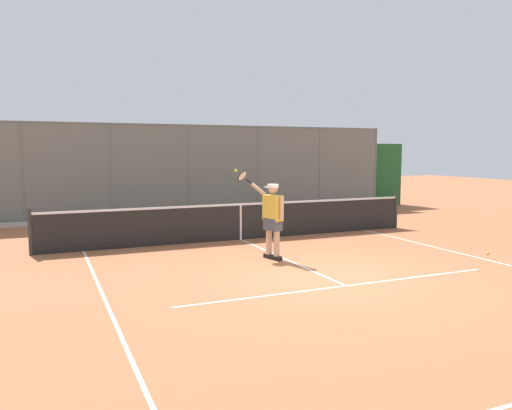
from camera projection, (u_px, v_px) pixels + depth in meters
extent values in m
plane|color=#A8603D|center=(327.00, 277.00, 9.31)|extent=(60.00, 60.00, 0.00)
cube|color=white|center=(346.00, 286.00, 8.72)|extent=(6.17, 0.05, 0.01)
cube|color=white|center=(491.00, 261.00, 10.70)|extent=(0.05, 9.10, 0.01)
cube|color=white|center=(108.00, 306.00, 7.58)|extent=(0.05, 9.10, 0.01)
cube|color=white|center=(282.00, 258.00, 11.01)|extent=(0.05, 5.00, 0.01)
cylinder|color=slate|center=(375.00, 168.00, 20.78)|extent=(0.07, 0.07, 3.26)
cylinder|color=slate|center=(320.00, 169.00, 19.74)|extent=(0.07, 0.07, 3.26)
cylinder|color=slate|center=(258.00, 170.00, 18.69)|extent=(0.07, 0.07, 3.26)
cylinder|color=slate|center=(189.00, 171.00, 17.65)|extent=(0.07, 0.07, 3.26)
cylinder|color=slate|center=(111.00, 172.00, 16.60)|extent=(0.07, 0.07, 3.26)
cylinder|color=slate|center=(22.00, 174.00, 15.56)|extent=(0.07, 0.07, 3.26)
cylinder|color=slate|center=(188.00, 125.00, 17.48)|extent=(15.96, 0.05, 0.05)
cube|color=slate|center=(189.00, 171.00, 17.65)|extent=(15.96, 0.02, 3.26)
cube|color=#235B2D|center=(184.00, 179.00, 18.27)|extent=(18.96, 0.90, 2.63)
cube|color=#ADADA8|center=(191.00, 215.00, 17.65)|extent=(16.96, 0.18, 0.15)
cylinder|color=#2D2D2D|center=(396.00, 210.00, 15.23)|extent=(0.09, 0.09, 1.07)
cylinder|color=#2D2D2D|center=(30.00, 232.00, 11.24)|extent=(0.09, 0.09, 1.07)
cube|color=black|center=(241.00, 222.00, 13.24)|extent=(10.07, 0.02, 0.91)
cube|color=white|center=(240.00, 204.00, 13.19)|extent=(10.07, 0.04, 0.05)
cube|color=white|center=(241.00, 222.00, 13.24)|extent=(0.05, 0.04, 0.91)
cube|color=black|center=(277.00, 258.00, 10.78)|extent=(0.18, 0.28, 0.09)
cylinder|color=tan|center=(277.00, 239.00, 10.74)|extent=(0.13, 0.13, 0.75)
cube|color=black|center=(269.00, 256.00, 10.98)|extent=(0.18, 0.28, 0.09)
cylinder|color=tan|center=(269.00, 237.00, 10.94)|extent=(0.13, 0.13, 0.75)
cube|color=#474C56|center=(273.00, 224.00, 10.81)|extent=(0.32, 0.44, 0.26)
cube|color=gold|center=(273.00, 208.00, 10.77)|extent=(0.33, 0.50, 0.55)
cylinder|color=tan|center=(282.00, 208.00, 10.54)|extent=(0.08, 0.08, 0.50)
cylinder|color=tan|center=(258.00, 189.00, 11.04)|extent=(0.27, 0.36, 0.28)
sphere|color=tan|center=(273.00, 189.00, 10.72)|extent=(0.21, 0.21, 0.21)
cylinder|color=white|center=(273.00, 186.00, 10.72)|extent=(0.30, 0.30, 0.08)
cube|color=white|center=(269.00, 187.00, 10.81)|extent=(0.22, 0.23, 0.02)
cylinder|color=black|center=(249.00, 182.00, 11.15)|extent=(0.12, 0.16, 0.13)
torus|color=black|center=(242.00, 176.00, 11.24)|extent=(0.35, 0.31, 0.26)
cylinder|color=silver|center=(242.00, 176.00, 11.24)|extent=(0.28, 0.25, 0.21)
sphere|color=#C1D138|center=(236.00, 170.00, 11.32)|extent=(0.07, 0.07, 0.07)
sphere|color=#D6E042|center=(488.00, 253.00, 11.35)|extent=(0.07, 0.07, 0.07)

